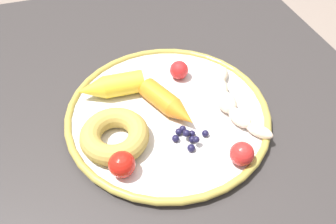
{
  "coord_description": "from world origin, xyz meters",
  "views": [
    {
      "loc": [
        0.36,
        -0.12,
        1.16
      ],
      "look_at": [
        0.0,
        -0.01,
        0.75
      ],
      "focal_mm": 35.67,
      "sensor_mm": 36.0,
      "label": 1
    }
  ],
  "objects": [
    {
      "name": "dining_table",
      "position": [
        0.0,
        0.0,
        0.63
      ],
      "size": [
        0.95,
        0.76,
        0.73
      ],
      "color": "#312D2D",
      "rests_on": "ground_plane"
    },
    {
      "name": "plate",
      "position": [
        0.0,
        -0.01,
        0.74
      ],
      "size": [
        0.34,
        0.34,
        0.02
      ],
      "color": "silver",
      "rests_on": "dining_table"
    },
    {
      "name": "banana",
      "position": [
        0.02,
        0.09,
        0.76
      ],
      "size": [
        0.18,
        0.06,
        0.03
      ],
      "color": "beige",
      "rests_on": "plate"
    },
    {
      "name": "carrot_orange",
      "position": [
        -0.0,
        -0.01,
        0.76
      ],
      "size": [
        0.12,
        0.08,
        0.03
      ],
      "color": "orange",
      "rests_on": "plate"
    },
    {
      "name": "carrot_yellow",
      "position": [
        -0.07,
        -0.09,
        0.76
      ],
      "size": [
        0.04,
        0.11,
        0.04
      ],
      "color": "yellow",
      "rests_on": "plate"
    },
    {
      "name": "donut",
      "position": [
        0.04,
        -0.11,
        0.76
      ],
      "size": [
        0.15,
        0.15,
        0.03
      ],
      "primitive_type": "torus",
      "rotation": [
        0.0,
        0.0,
        0.91
      ],
      "color": "#B59644",
      "rests_on": "plate"
    },
    {
      "name": "blueberry_pile",
      "position": [
        0.07,
        0.0,
        0.75
      ],
      "size": [
        0.05,
        0.06,
        0.02
      ],
      "color": "#191638",
      "rests_on": "plate"
    },
    {
      "name": "tomato_near",
      "position": [
        0.13,
        0.06,
        0.76
      ],
      "size": [
        0.04,
        0.04,
        0.04
      ],
      "primitive_type": "sphere",
      "color": "red",
      "rests_on": "plate"
    },
    {
      "name": "tomato_mid",
      "position": [
        0.09,
        -0.11,
        0.76
      ],
      "size": [
        0.04,
        0.04,
        0.04
      ],
      "primitive_type": "sphere",
      "color": "red",
      "rests_on": "plate"
    },
    {
      "name": "tomato_far",
      "position": [
        -0.08,
        0.04,
        0.76
      ],
      "size": [
        0.03,
        0.03,
        0.03
      ],
      "primitive_type": "sphere",
      "color": "red",
      "rests_on": "plate"
    }
  ]
}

